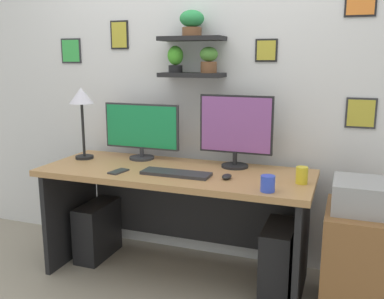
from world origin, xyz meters
The scene contains 15 objects.
ground_plane centered at (0.00, 0.00, 0.00)m, with size 8.00×8.00×0.00m, color gray.
back_wall_assembly centered at (0.00, 0.44, 1.36)m, with size 4.40×0.24×2.70m.
desk centered at (0.00, 0.06, 0.55)m, with size 1.78×0.68×0.75m.
monitor_left centered at (-0.35, 0.22, 0.97)m, with size 0.57×0.18×0.40m.
monitor_right centered at (0.35, 0.22, 1.01)m, with size 0.49×0.18×0.48m.
keyboard centered at (0.05, -0.11, 0.76)m, with size 0.44×0.14×0.02m, color #2D2D33.
computer_mouse centered at (0.38, -0.09, 0.77)m, with size 0.06×0.09×0.03m, color black.
desk_lamp centered at (-0.75, 0.08, 1.16)m, with size 0.17×0.17×0.52m.
cell_phone centered at (-0.32, -0.18, 0.76)m, with size 0.07×0.14×0.01m, color #2D2D33.
coffee_mug centered at (0.65, -0.25, 0.80)m, with size 0.08×0.08×0.09m, color blue.
pen_cup centered at (0.81, -0.03, 0.80)m, with size 0.07×0.07×0.10m, color yellow.
drawer_cabinet centered at (1.18, -0.04, 0.32)m, with size 0.44×0.50×0.63m, color brown.
printer centered at (1.18, -0.04, 0.72)m, with size 0.38×0.34×0.17m, color #9E9EA3.
computer_tower_left centered at (-0.66, 0.07, 0.21)m, with size 0.18×0.40×0.41m, color black.
computer_tower_right centered at (0.70, -0.03, 0.23)m, with size 0.18×0.40×0.47m, color black.
Camera 1 is at (1.04, -2.52, 1.47)m, focal length 40.14 mm.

